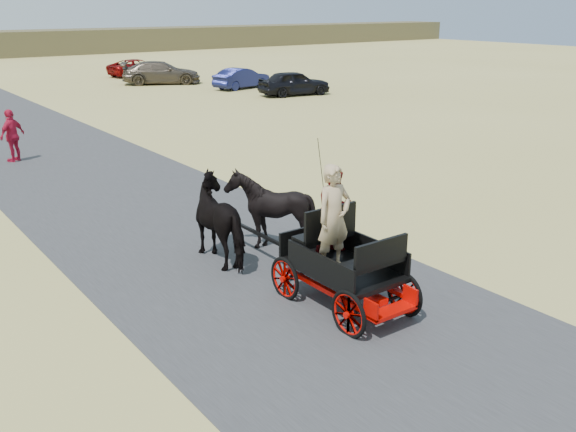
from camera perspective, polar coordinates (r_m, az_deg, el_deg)
ground at (r=10.82m, az=3.74°, el=-8.99°), size 140.00×140.00×0.00m
road at (r=10.82m, az=3.74°, el=-8.97°), size 6.00×140.00×0.01m
carriage at (r=11.10m, az=4.91°, el=-6.23°), size 1.30×2.40×0.72m
horse_left at (r=12.89m, az=-5.65°, el=-0.36°), size 0.91×2.01×1.70m
horse_right at (r=13.45m, az=-1.63°, el=0.53°), size 1.37×1.54×1.70m
driver_man at (r=10.55m, az=4.09°, el=-0.18°), size 0.66×0.43×1.80m
passenger_woman at (r=11.29m, az=4.23°, el=0.48°), size 0.77×0.60×1.58m
pedestrian at (r=22.98m, az=-23.30°, el=6.59°), size 1.07×0.91×1.73m
car_a at (r=37.07m, az=0.56°, el=11.75°), size 4.30×2.28×1.39m
car_b at (r=40.23m, az=-4.14°, el=12.12°), size 3.97×2.11×1.24m
car_c at (r=43.24m, az=-11.20°, el=12.39°), size 5.35×4.01×1.44m
car_d at (r=48.35m, az=-13.16°, el=12.72°), size 4.49×2.37×1.20m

